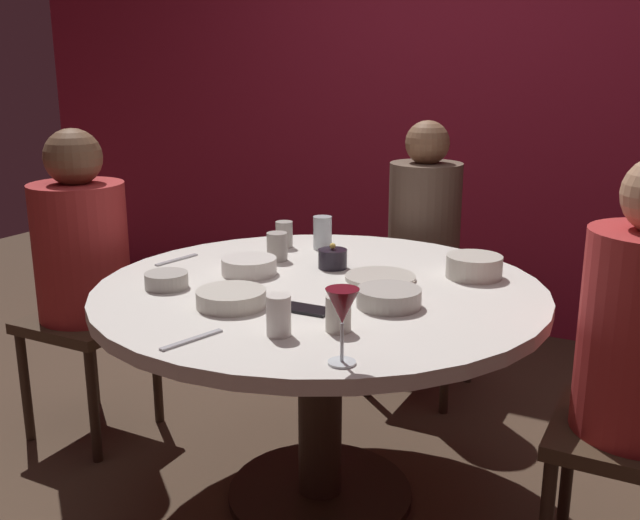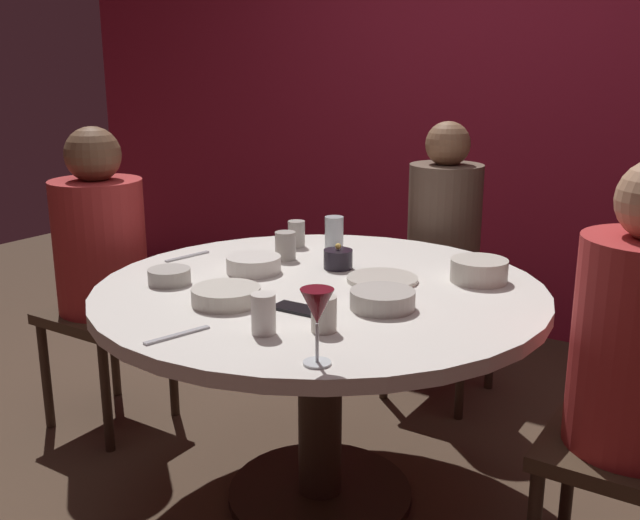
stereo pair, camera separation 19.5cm
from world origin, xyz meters
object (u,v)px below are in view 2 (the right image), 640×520
object	(u,v)px
cup_by_left_diner	(263,314)
cup_far_edge	(324,314)
bowl_small_white	(169,276)
cell_phone	(298,309)
dinner_plate	(382,279)
cup_by_right_diner	(296,234)
candle_holder	(338,259)
seated_diner_left	(100,246)
dining_table	(320,330)
cup_center_front	(285,246)
bowl_serving_large	(382,299)
bowl_salad_center	(226,296)
cup_near_candle	(334,233)
bowl_rice_portion	(254,264)
seated_diner_back	(444,232)
wine_glass	(317,310)
bowl_sauce_side	(479,270)

from	to	relation	value
cup_by_left_diner	cup_far_edge	size ratio (longest dim) A/B	1.14
bowl_small_white	cup_far_edge	size ratio (longest dim) A/B	1.43
cell_phone	cup_by_left_diner	distance (m)	0.20
dinner_plate	cup_by_right_diner	world-z (taller)	cup_by_right_diner
cell_phone	bowl_small_white	bearing A→B (deg)	90.15
candle_holder	cup_far_edge	world-z (taller)	cup_far_edge
seated_diner_left	cup_by_left_diner	world-z (taller)	seated_diner_left
dinner_plate	dining_table	bearing A→B (deg)	-134.17
cell_phone	cup_center_front	world-z (taller)	cup_center_front
dining_table	bowl_serving_large	world-z (taller)	bowl_serving_large
bowl_salad_center	bowl_small_white	world-z (taller)	same
cup_near_candle	cup_far_edge	xyz separation A→B (m)	(0.42, -0.73, -0.01)
bowl_small_white	bowl_rice_portion	size ratio (longest dim) A/B	0.74
seated_diner_back	cell_phone	xyz separation A→B (m)	(0.07, -1.16, 0.02)
bowl_rice_portion	cup_near_candle	bearing A→B (deg)	81.53
wine_glass	cup_by_left_diner	size ratio (longest dim) A/B	1.70
dining_table	cup_near_candle	size ratio (longest dim) A/B	11.39
dinner_plate	bowl_salad_center	size ratio (longest dim) A/B	1.14
seated_diner_left	cup_far_edge	xyz separation A→B (m)	(1.20, -0.32, 0.05)
cell_phone	cup_near_candle	size ratio (longest dim) A/B	1.17
cell_phone	bowl_rice_portion	size ratio (longest dim) A/B	0.80
cup_by_left_diner	seated_diner_back	bearing A→B (deg)	94.37
bowl_sauce_side	candle_holder	bearing A→B (deg)	-166.04
dinner_plate	cell_phone	world-z (taller)	dinner_plate
cell_phone	bowl_sauce_side	distance (m)	0.61
wine_glass	cup_near_candle	xyz separation A→B (m)	(-0.52, 0.91, -0.07)
dinner_plate	seated_diner_back	bearing A→B (deg)	99.88
seated_diner_left	cup_center_front	bearing A→B (deg)	14.95
cup_by_left_diner	bowl_salad_center	bearing A→B (deg)	150.49
bowl_serving_large	cup_near_candle	xyz separation A→B (m)	(-0.46, 0.49, 0.03)
dining_table	cup_far_edge	bearing A→B (deg)	-55.73
bowl_serving_large	cup_by_right_diner	bearing A→B (deg)	143.02
bowl_rice_portion	cup_by_left_diner	distance (m)	0.56
bowl_salad_center	cup_near_candle	bearing A→B (deg)	96.02
cup_by_right_diner	cup_center_front	world-z (taller)	same
bowl_serving_large	cup_center_front	bearing A→B (deg)	152.05
cup_near_candle	cup_far_edge	distance (m)	0.84
candle_holder	cup_by_left_diner	xyz separation A→B (m)	(0.16, -0.61, 0.02)
wine_glass	dining_table	bearing A→B (deg)	122.23
bowl_sauce_side	cup_by_left_diner	size ratio (longest dim) A/B	1.70
candle_holder	bowl_salad_center	bearing A→B (deg)	-98.71
seated_diner_left	cup_near_candle	xyz separation A→B (m)	(0.78, 0.40, 0.07)
bowl_rice_portion	dining_table	bearing A→B (deg)	-1.60
candle_holder	cell_phone	world-z (taller)	candle_holder
seated_diner_back	dinner_plate	world-z (taller)	seated_diner_back
seated_diner_left	cup_by_left_diner	xyz separation A→B (m)	(1.08, -0.42, 0.06)
cell_phone	bowl_salad_center	world-z (taller)	bowl_salad_center
dining_table	cup_center_front	distance (m)	0.38
candle_holder	bowl_rice_portion	bearing A→B (deg)	-137.91
bowl_small_white	cup_far_edge	bearing A→B (deg)	-8.36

